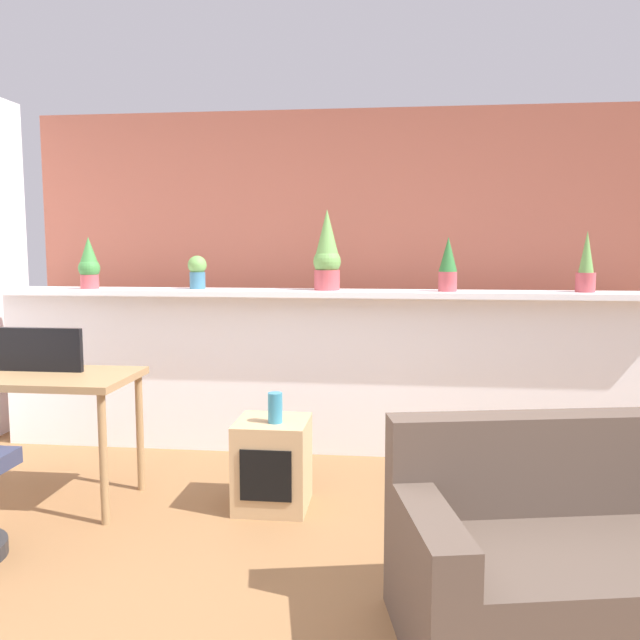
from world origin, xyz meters
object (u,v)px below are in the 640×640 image
potted_plant_0 (89,264)px  potted_plant_3 (448,264)px  potted_plant_2 (327,253)px  tv_monitor (39,350)px  potted_plant_1 (197,271)px  side_cube_shelf (272,464)px  potted_plant_4 (586,265)px  couch (605,565)px  desk (36,389)px  vase_on_shelf (275,408)px

potted_plant_0 → potted_plant_3: 2.52m
potted_plant_2 → tv_monitor: 1.94m
potted_plant_1 → side_cube_shelf: 1.64m
potted_plant_4 → couch: size_ratio=0.24×
potted_plant_0 → desk: size_ratio=0.34×
vase_on_shelf → tv_monitor: bearing=178.4°
potted_plant_3 → desk: bearing=-155.8°
potted_plant_4 → desk: 3.51m
potted_plant_3 → tv_monitor: 2.62m
side_cube_shelf → potted_plant_0: bearing=147.5°
potted_plant_1 → vase_on_shelf: bearing=-54.9°
tv_monitor → couch: tv_monitor is taller
desk → couch: (2.81, -1.00, -0.38)m
potted_plant_2 → tv_monitor: (-1.56, -1.01, -0.54)m
potted_plant_3 → desk: (-2.36, -1.06, -0.68)m
desk → tv_monitor: 0.23m
potted_plant_1 → side_cube_shelf: potted_plant_1 is taller
tv_monitor → vase_on_shelf: 1.42m
side_cube_shelf → potted_plant_1: bearing=125.3°
potted_plant_0 → couch: 3.76m
potted_plant_4 → desk: size_ratio=0.37×
desk → potted_plant_4: bearing=18.5°
potted_plant_2 → vase_on_shelf: potted_plant_2 is taller
side_cube_shelf → vase_on_shelf: size_ratio=2.97×
vase_on_shelf → potted_plant_3: bearing=45.7°
potted_plant_1 → desk: potted_plant_1 is taller
side_cube_shelf → couch: bearing=-36.2°
potted_plant_2 → vase_on_shelf: bearing=-99.5°
desk → couch: size_ratio=0.65×
tv_monitor → vase_on_shelf: bearing=-1.6°
potted_plant_2 → potted_plant_3: 0.83m
potted_plant_1 → desk: 1.42m
potted_plant_2 → tv_monitor: potted_plant_2 is taller
couch → potted_plant_4: bearing=77.8°
potted_plant_2 → desk: size_ratio=0.51×
potted_plant_4 → tv_monitor: size_ratio=0.78×
potted_plant_0 → desk: 1.25m
potted_plant_4 → couch: (-0.45, -2.09, -1.06)m
potted_plant_1 → potted_plant_3: (1.75, -0.05, 0.05)m
potted_plant_4 → tv_monitor: bearing=-162.9°
potted_plant_0 → potted_plant_4: bearing=0.9°
potted_plant_0 → tv_monitor: bearing=-81.7°
potted_plant_2 → potted_plant_0: bearing=-178.3°
side_cube_shelf → couch: couch is taller
potted_plant_4 → vase_on_shelf: potted_plant_4 is taller
potted_plant_1 → couch: 3.21m
potted_plant_2 → potted_plant_4: bearing=0.0°
potted_plant_1 → potted_plant_3: potted_plant_3 is taller
potted_plant_1 → tv_monitor: size_ratio=0.46×
potted_plant_2 → side_cube_shelf: 1.55m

